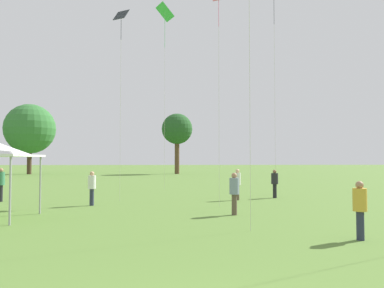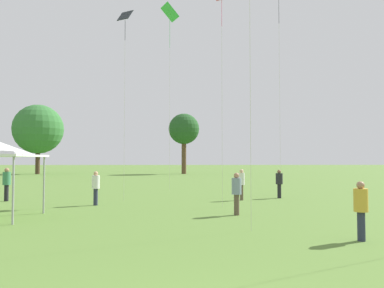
{
  "view_description": "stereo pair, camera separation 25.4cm",
  "coord_description": "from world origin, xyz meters",
  "px_view_note": "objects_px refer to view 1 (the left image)",
  "views": [
    {
      "loc": [
        -0.44,
        -3.64,
        2.2
      ],
      "look_at": [
        0.11,
        7.49,
        2.66
      ],
      "focal_mm": 35.0,
      "sensor_mm": 36.0,
      "label": 1
    },
    {
      "loc": [
        -0.18,
        -3.65,
        2.2
      ],
      "look_at": [
        0.11,
        7.49,
        2.66
      ],
      "focal_mm": 35.0,
      "sensor_mm": 36.0,
      "label": 2
    }
  ],
  "objects_px": {
    "person_standing_6": "(92,185)",
    "distant_tree_0": "(30,129)",
    "person_standing_3": "(360,205)",
    "kite_7": "(165,16)",
    "person_standing_0": "(238,182)",
    "person_standing_1": "(1,182)",
    "distant_tree_1": "(177,130)",
    "person_standing_2": "(234,190)",
    "kite_5": "(219,1)",
    "person_standing_5": "(275,181)",
    "kite_6": "(121,23)",
    "kite_2": "(274,2)"
  },
  "relations": [
    {
      "from": "distant_tree_0",
      "to": "distant_tree_1",
      "type": "xyz_separation_m",
      "value": [
        22.17,
        0.25,
        0.02
      ]
    },
    {
      "from": "person_standing_5",
      "to": "distant_tree_1",
      "type": "relative_size",
      "value": 0.17
    },
    {
      "from": "person_standing_6",
      "to": "kite_5",
      "type": "height_order",
      "value": "kite_5"
    },
    {
      "from": "person_standing_0",
      "to": "distant_tree_1",
      "type": "bearing_deg",
      "value": -161.92
    },
    {
      "from": "kite_6",
      "to": "kite_7",
      "type": "xyz_separation_m",
      "value": [
        2.2,
        6.86,
        3.1
      ]
    },
    {
      "from": "distant_tree_1",
      "to": "kite_2",
      "type": "bearing_deg",
      "value": -80.25
    },
    {
      "from": "person_standing_2",
      "to": "person_standing_6",
      "type": "relative_size",
      "value": 1.03
    },
    {
      "from": "person_standing_5",
      "to": "distant_tree_1",
      "type": "xyz_separation_m",
      "value": [
        -5.28,
        36.27,
        5.87
      ]
    },
    {
      "from": "distant_tree_1",
      "to": "person_standing_2",
      "type": "bearing_deg",
      "value": -87.45
    },
    {
      "from": "person_standing_2",
      "to": "person_standing_6",
      "type": "distance_m",
      "value": 7.16
    },
    {
      "from": "person_standing_3",
      "to": "kite_6",
      "type": "xyz_separation_m",
      "value": [
        -7.96,
        10.08,
        8.63
      ]
    },
    {
      "from": "distant_tree_0",
      "to": "distant_tree_1",
      "type": "height_order",
      "value": "distant_tree_0"
    },
    {
      "from": "kite_5",
      "to": "distant_tree_0",
      "type": "bearing_deg",
      "value": 16.16
    },
    {
      "from": "person_standing_2",
      "to": "kite_7",
      "type": "height_order",
      "value": "kite_7"
    },
    {
      "from": "person_standing_1",
      "to": "person_standing_2",
      "type": "height_order",
      "value": "person_standing_1"
    },
    {
      "from": "person_standing_6",
      "to": "distant_tree_0",
      "type": "distance_m",
      "value": 43.32
    },
    {
      "from": "person_standing_0",
      "to": "distant_tree_1",
      "type": "height_order",
      "value": "distant_tree_1"
    },
    {
      "from": "kite_5",
      "to": "distant_tree_1",
      "type": "xyz_separation_m",
      "value": [
        -1.59,
        40.28,
        -2.83
      ]
    },
    {
      "from": "person_standing_2",
      "to": "person_standing_5",
      "type": "bearing_deg",
      "value": -22.25
    },
    {
      "from": "kite_2",
      "to": "kite_6",
      "type": "bearing_deg",
      "value": 84.67
    },
    {
      "from": "kite_2",
      "to": "person_standing_0",
      "type": "bearing_deg",
      "value": 112.24
    },
    {
      "from": "person_standing_0",
      "to": "person_standing_1",
      "type": "bearing_deg",
      "value": -75.83
    },
    {
      "from": "distant_tree_0",
      "to": "person_standing_5",
      "type": "bearing_deg",
      "value": -52.68
    },
    {
      "from": "kite_7",
      "to": "distant_tree_0",
      "type": "height_order",
      "value": "kite_7"
    },
    {
      "from": "person_standing_5",
      "to": "kite_5",
      "type": "distance_m",
      "value": 10.27
    },
    {
      "from": "person_standing_3",
      "to": "kite_6",
      "type": "distance_m",
      "value": 15.47
    },
    {
      "from": "kite_2",
      "to": "kite_5",
      "type": "relative_size",
      "value": 1.29
    },
    {
      "from": "person_standing_3",
      "to": "kite_7",
      "type": "xyz_separation_m",
      "value": [
        -5.76,
        16.94,
        11.73
      ]
    },
    {
      "from": "person_standing_0",
      "to": "person_standing_6",
      "type": "xyz_separation_m",
      "value": [
        -7.38,
        -2.02,
        -0.04
      ]
    },
    {
      "from": "kite_7",
      "to": "distant_tree_1",
      "type": "distance_m",
      "value": 31.1
    },
    {
      "from": "kite_5",
      "to": "kite_7",
      "type": "xyz_separation_m",
      "value": [
        -2.77,
        9.76,
        3.03
      ]
    },
    {
      "from": "kite_5",
      "to": "kite_7",
      "type": "distance_m",
      "value": 10.59
    },
    {
      "from": "kite_6",
      "to": "kite_7",
      "type": "distance_m",
      "value": 7.85
    },
    {
      "from": "kite_5",
      "to": "distant_tree_1",
      "type": "bearing_deg",
      "value": -12.28
    },
    {
      "from": "person_standing_5",
      "to": "kite_7",
      "type": "bearing_deg",
      "value": -59.88
    },
    {
      "from": "distant_tree_1",
      "to": "person_standing_0",
      "type": "bearing_deg",
      "value": -85.47
    },
    {
      "from": "person_standing_1",
      "to": "kite_2",
      "type": "bearing_deg",
      "value": 42.16
    },
    {
      "from": "person_standing_2",
      "to": "person_standing_5",
      "type": "distance_m",
      "value": 7.26
    },
    {
      "from": "kite_5",
      "to": "person_standing_3",
      "type": "bearing_deg",
      "value": -171.91
    },
    {
      "from": "distant_tree_0",
      "to": "person_standing_2",
      "type": "bearing_deg",
      "value": -60.44
    },
    {
      "from": "person_standing_5",
      "to": "person_standing_2",
      "type": "bearing_deg",
      "value": 43.99
    },
    {
      "from": "person_standing_1",
      "to": "person_standing_0",
      "type": "bearing_deg",
      "value": 31.1
    },
    {
      "from": "person_standing_2",
      "to": "person_standing_5",
      "type": "xyz_separation_m",
      "value": [
        3.38,
        6.42,
        -0.04
      ]
    },
    {
      "from": "person_standing_3",
      "to": "kite_5",
      "type": "xyz_separation_m",
      "value": [
        -2.99,
        7.18,
        8.71
      ]
    },
    {
      "from": "person_standing_5",
      "to": "kite_5",
      "type": "bearing_deg",
      "value": 29.16
    },
    {
      "from": "person_standing_3",
      "to": "kite_7",
      "type": "distance_m",
      "value": 21.4
    },
    {
      "from": "person_standing_2",
      "to": "person_standing_6",
      "type": "height_order",
      "value": "person_standing_2"
    },
    {
      "from": "person_standing_2",
      "to": "kite_2",
      "type": "bearing_deg",
      "value": -19.79
    },
    {
      "from": "person_standing_2",
      "to": "kite_5",
      "type": "relative_size",
      "value": 0.16
    },
    {
      "from": "kite_7",
      "to": "person_standing_0",
      "type": "bearing_deg",
      "value": -128.78
    }
  ]
}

